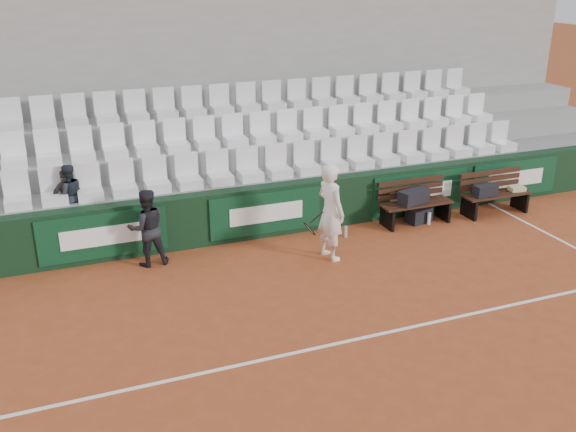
{
  "coord_description": "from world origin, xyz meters",
  "views": [
    {
      "loc": [
        -3.9,
        -6.87,
        4.93
      ],
      "look_at": [
        -0.31,
        2.4,
        1.0
      ],
      "focal_mm": 40.0,
      "sensor_mm": 36.0,
      "label": 1
    }
  ],
  "objects_px": {
    "bench_right": "(495,203)",
    "sports_bag_right": "(485,190)",
    "sports_bag_left": "(414,197)",
    "water_bottle_near": "(346,232)",
    "water_bottle_far": "(429,218)",
    "bench_left": "(416,213)",
    "spectator_c": "(66,171)",
    "spectator_b": "(64,173)",
    "sports_bag_ground": "(419,215)",
    "tennis_player": "(330,212)",
    "ball_kid": "(147,228)"
  },
  "relations": [
    {
      "from": "sports_bag_left",
      "to": "sports_bag_right",
      "type": "distance_m",
      "value": 1.63
    },
    {
      "from": "ball_kid",
      "to": "water_bottle_near",
      "type": "bearing_deg",
      "value": 175.14
    },
    {
      "from": "sports_bag_ground",
      "to": "sports_bag_left",
      "type": "bearing_deg",
      "value": -165.7
    },
    {
      "from": "sports_bag_ground",
      "to": "water_bottle_far",
      "type": "height_order",
      "value": "sports_bag_ground"
    },
    {
      "from": "bench_right",
      "to": "sports_bag_right",
      "type": "xyz_separation_m",
      "value": [
        -0.31,
        -0.04,
        0.34
      ]
    },
    {
      "from": "spectator_b",
      "to": "bench_left",
      "type": "bearing_deg",
      "value": 156.22
    },
    {
      "from": "bench_left",
      "to": "water_bottle_near",
      "type": "xyz_separation_m",
      "value": [
        -1.62,
        -0.12,
        -0.11
      ]
    },
    {
      "from": "water_bottle_far",
      "to": "spectator_c",
      "type": "bearing_deg",
      "value": 169.96
    },
    {
      "from": "tennis_player",
      "to": "ball_kid",
      "type": "xyz_separation_m",
      "value": [
        -3.06,
        0.89,
        -0.19
      ]
    },
    {
      "from": "sports_bag_ground",
      "to": "spectator_c",
      "type": "xyz_separation_m",
      "value": [
        -6.63,
        1.01,
        1.41
      ]
    },
    {
      "from": "water_bottle_near",
      "to": "tennis_player",
      "type": "bearing_deg",
      "value": -133.02
    },
    {
      "from": "ball_kid",
      "to": "bench_left",
      "type": "bearing_deg",
      "value": 177.17
    },
    {
      "from": "sports_bag_ground",
      "to": "water_bottle_far",
      "type": "xyz_separation_m",
      "value": [
        0.12,
        -0.19,
        -0.02
      ]
    },
    {
      "from": "sports_bag_left",
      "to": "water_bottle_far",
      "type": "height_order",
      "value": "sports_bag_left"
    },
    {
      "from": "bench_left",
      "to": "spectator_c",
      "type": "xyz_separation_m",
      "value": [
        -6.53,
        1.05,
        1.33
      ]
    },
    {
      "from": "bench_right",
      "to": "sports_bag_left",
      "type": "height_order",
      "value": "sports_bag_left"
    },
    {
      "from": "bench_left",
      "to": "sports_bag_ground",
      "type": "height_order",
      "value": "bench_left"
    },
    {
      "from": "sports_bag_right",
      "to": "spectator_c",
      "type": "xyz_separation_m",
      "value": [
        -8.07,
        1.2,
        0.99
      ]
    },
    {
      "from": "sports_bag_right",
      "to": "spectator_b",
      "type": "distance_m",
      "value": 8.24
    },
    {
      "from": "bench_left",
      "to": "water_bottle_near",
      "type": "bearing_deg",
      "value": -175.79
    },
    {
      "from": "bench_left",
      "to": "sports_bag_right",
      "type": "xyz_separation_m",
      "value": [
        1.54,
        -0.16,
        0.34
      ]
    },
    {
      "from": "sports_bag_left",
      "to": "tennis_player",
      "type": "bearing_deg",
      "value": -159.41
    },
    {
      "from": "sports_bag_ground",
      "to": "tennis_player",
      "type": "distance_m",
      "value": 2.66
    },
    {
      "from": "sports_bag_ground",
      "to": "tennis_player",
      "type": "xyz_separation_m",
      "value": [
        -2.41,
        -0.88,
        0.73
      ]
    },
    {
      "from": "water_bottle_far",
      "to": "sports_bag_left",
      "type": "bearing_deg",
      "value": 156.03
    },
    {
      "from": "bench_right",
      "to": "ball_kid",
      "type": "distance_m",
      "value": 7.23
    },
    {
      "from": "sports_bag_left",
      "to": "spectator_c",
      "type": "xyz_separation_m",
      "value": [
        -6.45,
        1.06,
        0.97
      ]
    },
    {
      "from": "sports_bag_left",
      "to": "ball_kid",
      "type": "xyz_separation_m",
      "value": [
        -5.28,
        0.05,
        0.1
      ]
    },
    {
      "from": "ball_kid",
      "to": "spectator_c",
      "type": "xyz_separation_m",
      "value": [
        -1.17,
        1.0,
        0.87
      ]
    },
    {
      "from": "sports_bag_left",
      "to": "water_bottle_far",
      "type": "xyz_separation_m",
      "value": [
        0.31,
        -0.14,
        -0.46
      ]
    },
    {
      "from": "water_bottle_far",
      "to": "spectator_c",
      "type": "distance_m",
      "value": 7.01
    },
    {
      "from": "bench_right",
      "to": "spectator_b",
      "type": "xyz_separation_m",
      "value": [
        -8.41,
        1.17,
        1.29
      ]
    },
    {
      "from": "sports_bag_right",
      "to": "spectator_c",
      "type": "bearing_deg",
      "value": 171.52
    },
    {
      "from": "bench_right",
      "to": "tennis_player",
      "type": "xyz_separation_m",
      "value": [
        -4.15,
        -0.73,
        0.65
      ]
    },
    {
      "from": "sports_bag_left",
      "to": "sports_bag_ground",
      "type": "distance_m",
      "value": 0.48
    },
    {
      "from": "bench_left",
      "to": "tennis_player",
      "type": "distance_m",
      "value": 2.54
    },
    {
      "from": "water_bottle_far",
      "to": "ball_kid",
      "type": "distance_m",
      "value": 5.62
    },
    {
      "from": "bench_left",
      "to": "sports_bag_ground",
      "type": "distance_m",
      "value": 0.13
    },
    {
      "from": "sports_bag_right",
      "to": "ball_kid",
      "type": "distance_m",
      "value": 6.9
    },
    {
      "from": "sports_bag_right",
      "to": "tennis_player",
      "type": "relative_size",
      "value": 0.28
    },
    {
      "from": "sports_bag_left",
      "to": "tennis_player",
      "type": "xyz_separation_m",
      "value": [
        -2.22,
        -0.83,
        0.29
      ]
    },
    {
      "from": "sports_bag_left",
      "to": "water_bottle_near",
      "type": "distance_m",
      "value": 1.62
    },
    {
      "from": "tennis_player",
      "to": "spectator_c",
      "type": "relative_size",
      "value": 1.58
    },
    {
      "from": "bench_left",
      "to": "bench_right",
      "type": "distance_m",
      "value": 1.86
    },
    {
      "from": "bench_right",
      "to": "sports_bag_ground",
      "type": "bearing_deg",
      "value": 174.96
    },
    {
      "from": "bench_left",
      "to": "tennis_player",
      "type": "xyz_separation_m",
      "value": [
        -2.3,
        -0.85,
        0.65
      ]
    },
    {
      "from": "sports_bag_ground",
      "to": "tennis_player",
      "type": "bearing_deg",
      "value": -159.88
    },
    {
      "from": "bench_left",
      "to": "spectator_b",
      "type": "bearing_deg",
      "value": 170.94
    },
    {
      "from": "bench_left",
      "to": "sports_bag_right",
      "type": "bearing_deg",
      "value": -5.8
    },
    {
      "from": "sports_bag_left",
      "to": "spectator_c",
      "type": "distance_m",
      "value": 6.6
    }
  ]
}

